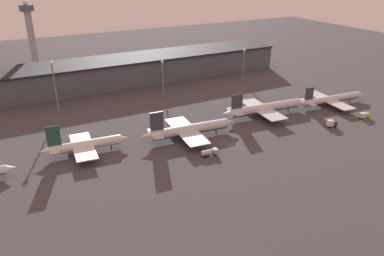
{
  "coord_description": "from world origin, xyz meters",
  "views": [
    {
      "loc": [
        -82.4,
        -117.93,
        72.91
      ],
      "look_at": [
        -12.67,
        13.54,
        6.0
      ],
      "focal_mm": 35.0,
      "sensor_mm": 36.0,
      "label": 1
    }
  ],
  "objects_px": {
    "service_vehicle_1": "(331,123)",
    "control_tower": "(31,33)",
    "airplane_4": "(331,99)",
    "service_vehicle_0": "(364,115)",
    "airplane_1": "(85,145)",
    "airplane_2": "(189,130)",
    "service_vehicle_4": "(210,152)",
    "airplane_3": "(265,108)"
  },
  "relations": [
    {
      "from": "airplane_1",
      "to": "service_vehicle_0",
      "type": "distance_m",
      "value": 135.77
    },
    {
      "from": "airplane_1",
      "to": "service_vehicle_1",
      "type": "height_order",
      "value": "airplane_1"
    },
    {
      "from": "airplane_1",
      "to": "control_tower",
      "type": "height_order",
      "value": "control_tower"
    },
    {
      "from": "service_vehicle_1",
      "to": "service_vehicle_0",
      "type": "bearing_deg",
      "value": 22.1
    },
    {
      "from": "service_vehicle_1",
      "to": "airplane_4",
      "type": "bearing_deg",
      "value": 65.92
    },
    {
      "from": "service_vehicle_1",
      "to": "control_tower",
      "type": "xyz_separation_m",
      "value": [
        -111.87,
        159.79,
        26.61
      ]
    },
    {
      "from": "airplane_4",
      "to": "service_vehicle_1",
      "type": "height_order",
      "value": "airplane_4"
    },
    {
      "from": "service_vehicle_1",
      "to": "control_tower",
      "type": "bearing_deg",
      "value": 146.91
    },
    {
      "from": "airplane_1",
      "to": "airplane_2",
      "type": "xyz_separation_m",
      "value": [
        44.58,
        -7.2,
        0.39
      ]
    },
    {
      "from": "airplane_1",
      "to": "service_vehicle_1",
      "type": "distance_m",
      "value": 113.58
    },
    {
      "from": "service_vehicle_1",
      "to": "service_vehicle_4",
      "type": "height_order",
      "value": "service_vehicle_1"
    },
    {
      "from": "airplane_4",
      "to": "control_tower",
      "type": "xyz_separation_m",
      "value": [
        -134.49,
        137.94,
        25.27
      ]
    },
    {
      "from": "airplane_1",
      "to": "airplane_4",
      "type": "relative_size",
      "value": 0.8
    },
    {
      "from": "airplane_3",
      "to": "service_vehicle_4",
      "type": "bearing_deg",
      "value": -147.53
    },
    {
      "from": "airplane_3",
      "to": "service_vehicle_0",
      "type": "height_order",
      "value": "airplane_3"
    },
    {
      "from": "airplane_1",
      "to": "airplane_4",
      "type": "height_order",
      "value": "airplane_1"
    },
    {
      "from": "airplane_3",
      "to": "service_vehicle_1",
      "type": "distance_m",
      "value": 32.82
    },
    {
      "from": "airplane_4",
      "to": "control_tower",
      "type": "bearing_deg",
      "value": 139.27
    },
    {
      "from": "airplane_3",
      "to": "control_tower",
      "type": "distance_m",
      "value": 164.15
    },
    {
      "from": "airplane_1",
      "to": "airplane_3",
      "type": "bearing_deg",
      "value": 3.79
    },
    {
      "from": "airplane_2",
      "to": "service_vehicle_0",
      "type": "relative_size",
      "value": 8.17
    },
    {
      "from": "airplane_2",
      "to": "service_vehicle_1",
      "type": "bearing_deg",
      "value": -13.19
    },
    {
      "from": "airplane_4",
      "to": "airplane_2",
      "type": "bearing_deg",
      "value": -174.75
    },
    {
      "from": "airplane_4",
      "to": "service_vehicle_4",
      "type": "bearing_deg",
      "value": -162.54
    },
    {
      "from": "airplane_2",
      "to": "airplane_3",
      "type": "xyz_separation_m",
      "value": [
        46.4,
        5.29,
        0.03
      ]
    },
    {
      "from": "airplane_3",
      "to": "service_vehicle_4",
      "type": "distance_m",
      "value": 53.12
    },
    {
      "from": "airplane_4",
      "to": "service_vehicle_0",
      "type": "distance_m",
      "value": 21.83
    },
    {
      "from": "airplane_4",
      "to": "service_vehicle_0",
      "type": "bearing_deg",
      "value": -84.47
    },
    {
      "from": "airplane_2",
      "to": "service_vehicle_4",
      "type": "distance_m",
      "value": 19.34
    },
    {
      "from": "airplane_3",
      "to": "airplane_1",
      "type": "bearing_deg",
      "value": -176.21
    },
    {
      "from": "service_vehicle_4",
      "to": "airplane_2",
      "type": "bearing_deg",
      "value": 91.34
    },
    {
      "from": "airplane_4",
      "to": "airplane_3",
      "type": "bearing_deg",
      "value": 178.27
    },
    {
      "from": "service_vehicle_1",
      "to": "control_tower",
      "type": "height_order",
      "value": "control_tower"
    },
    {
      "from": "airplane_2",
      "to": "service_vehicle_4",
      "type": "relative_size",
      "value": 6.35
    },
    {
      "from": "airplane_3",
      "to": "control_tower",
      "type": "bearing_deg",
      "value": 129.94
    },
    {
      "from": "airplane_2",
      "to": "control_tower",
      "type": "bearing_deg",
      "value": 113.6
    },
    {
      "from": "service_vehicle_4",
      "to": "airplane_3",
      "type": "bearing_deg",
      "value": 30.89
    },
    {
      "from": "airplane_1",
      "to": "service_vehicle_1",
      "type": "xyz_separation_m",
      "value": [
        109.9,
        -28.67,
        -1.54
      ]
    },
    {
      "from": "airplane_1",
      "to": "airplane_4",
      "type": "distance_m",
      "value": 132.69
    },
    {
      "from": "service_vehicle_1",
      "to": "service_vehicle_4",
      "type": "relative_size",
      "value": 0.73
    },
    {
      "from": "airplane_2",
      "to": "control_tower",
      "type": "relative_size",
      "value": 0.92
    },
    {
      "from": "service_vehicle_0",
      "to": "airplane_1",
      "type": "bearing_deg",
      "value": 172.95
    }
  ]
}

